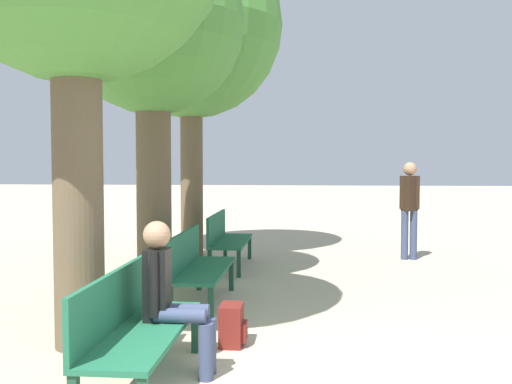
# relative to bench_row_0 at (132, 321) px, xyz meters

# --- Properties ---
(bench_row_0) EXTENTS (0.53, 1.73, 0.88)m
(bench_row_0) POSITION_rel_bench_row_0_xyz_m (0.00, 0.00, 0.00)
(bench_row_0) COLOR #1E6042
(bench_row_0) RESTS_ON ground_plane
(bench_row_1) EXTENTS (0.53, 1.73, 0.88)m
(bench_row_1) POSITION_rel_bench_row_0_xyz_m (0.00, 2.50, 0.00)
(bench_row_1) COLOR #1E6042
(bench_row_1) RESTS_ON ground_plane
(bench_row_2) EXTENTS (0.53, 1.73, 0.88)m
(bench_row_2) POSITION_rel_bench_row_0_xyz_m (0.00, 5.00, 0.00)
(bench_row_2) COLOR #1E6042
(bench_row_2) RESTS_ON ground_plane
(tree_row_1) EXTENTS (2.51, 2.51, 4.87)m
(tree_row_1) POSITION_rel_bench_row_0_xyz_m (-0.78, 3.52, 3.02)
(tree_row_1) COLOR brown
(tree_row_1) RESTS_ON ground_plane
(tree_row_2) EXTENTS (3.31, 3.31, 5.83)m
(tree_row_2) POSITION_rel_bench_row_0_xyz_m (-0.78, 6.14, 3.63)
(tree_row_2) COLOR brown
(tree_row_2) RESTS_ON ground_plane
(person_seated) EXTENTS (0.57, 0.32, 1.24)m
(person_seated) POSITION_rel_bench_row_0_xyz_m (0.24, 0.26, 0.16)
(person_seated) COLOR #384260
(person_seated) RESTS_ON ground_plane
(backpack) EXTENTS (0.24, 0.30, 0.39)m
(backpack) POSITION_rel_bench_row_0_xyz_m (0.62, 1.05, -0.32)
(backpack) COLOR maroon
(backpack) RESTS_ON ground_plane
(pedestrian_near) EXTENTS (0.35, 0.30, 1.72)m
(pedestrian_near) POSITION_rel_bench_row_0_xyz_m (3.12, 6.03, 0.48)
(pedestrian_near) COLOR #384260
(pedestrian_near) RESTS_ON ground_plane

